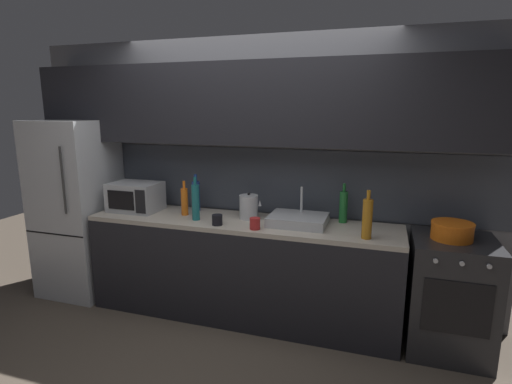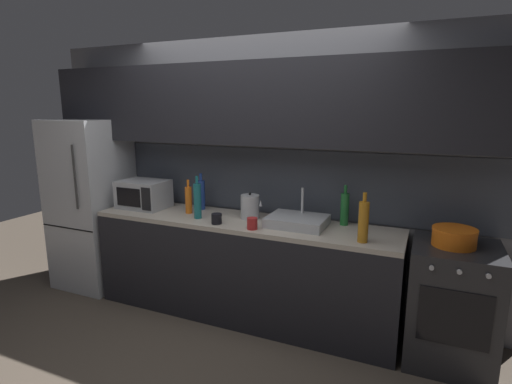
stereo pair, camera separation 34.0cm
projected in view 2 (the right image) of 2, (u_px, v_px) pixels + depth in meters
name	position (u px, v px, depth m)	size (l,w,h in m)	color
ground_plane	(188.00, 370.00, 2.89)	(10.00, 10.00, 0.00)	#4C4238
back_wall	(255.00, 143.00, 3.65)	(4.49, 0.44, 2.50)	slate
counter_run	(242.00, 268.00, 3.61)	(2.75, 0.60, 0.90)	black
refrigerator	(92.00, 204.00, 4.21)	(0.68, 0.69, 1.75)	#B7BABF
oven_range	(452.00, 305.00, 2.93)	(0.60, 0.62, 0.90)	#232326
microwave	(144.00, 194.00, 3.93)	(0.46, 0.35, 0.27)	#A8AAAF
sink_basin	(297.00, 221.00, 3.33)	(0.48, 0.38, 0.30)	#ADAFB5
kettle	(250.00, 207.00, 3.54)	(0.20, 0.17, 0.24)	#B7BABF
wine_bottle_blue	(201.00, 194.00, 3.86)	(0.07, 0.07, 0.35)	#234299
wine_bottle_orange	(189.00, 200.00, 3.71)	(0.06, 0.06, 0.32)	orange
wine_bottle_teal	(197.00, 201.00, 3.53)	(0.07, 0.07, 0.38)	#19666B
wine_bottle_green	(345.00, 209.00, 3.34)	(0.07, 0.07, 0.34)	#1E6B2D
wine_bottle_amber	(363.00, 221.00, 2.90)	(0.08, 0.08, 0.37)	#B27019
mug_red	(252.00, 223.00, 3.24)	(0.08, 0.08, 0.09)	#A82323
mug_dark	(217.00, 219.00, 3.38)	(0.09, 0.09, 0.09)	black
cooking_pot	(454.00, 237.00, 2.84)	(0.30, 0.30, 0.13)	orange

